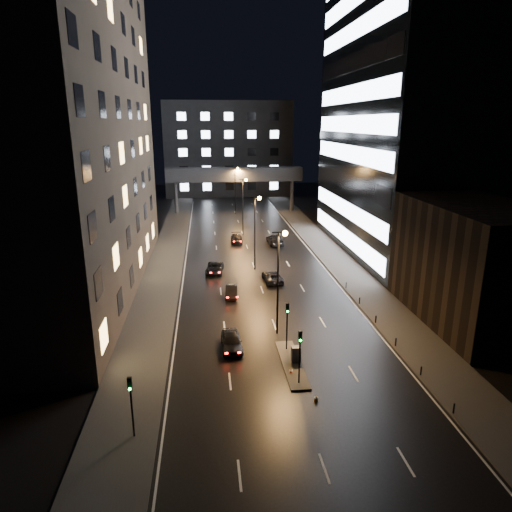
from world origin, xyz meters
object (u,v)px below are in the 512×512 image
object	(u,v)px
car_away_a	(231,341)
car_toward_a	(272,277)
car_away_c	(215,268)
car_toward_b	(275,240)
utility_cabinet	(296,354)
car_away_d	(237,239)
car_away_b	(231,291)

from	to	relation	value
car_away_a	car_toward_a	xyz separation A→B (m)	(6.22, 17.38, -0.10)
car_away_c	car_toward_b	size ratio (longest dim) A/B	0.83
car_away_c	car_toward_a	xyz separation A→B (m)	(7.23, -4.43, 0.00)
utility_cabinet	car_away_a	bearing A→B (deg)	150.25
car_away_a	car_away_d	xyz separation A→B (m)	(3.06, 37.61, -0.08)
car_toward_a	utility_cabinet	size ratio (longest dim) A/B	3.51
car_away_c	car_toward_b	xyz separation A→B (m)	(10.33, 13.93, 0.17)
car_away_a	utility_cabinet	xyz separation A→B (m)	(5.26, -3.04, 0.07)
car_away_a	car_toward_b	world-z (taller)	car_toward_b
car_toward_a	utility_cabinet	world-z (taller)	utility_cabinet
car_away_b	car_away_d	distance (m)	24.88
car_away_a	car_away_b	xyz separation A→B (m)	(0.74, 12.84, -0.12)
car_away_b	car_toward_b	bearing A→B (deg)	73.87
car_away_d	utility_cabinet	distance (m)	40.72
car_toward_a	car_away_a	bearing A→B (deg)	67.12
car_away_c	car_toward_a	distance (m)	8.47
car_toward_a	car_away_c	bearing A→B (deg)	-34.68
car_away_b	utility_cabinet	bearing A→B (deg)	-69.72
car_away_b	car_away_d	bearing A→B (deg)	89.08
car_away_a	car_away_d	size ratio (longest dim) A/B	0.95
car_away_a	car_away_c	size ratio (longest dim) A/B	0.94
car_toward_a	car_toward_b	world-z (taller)	car_toward_b
utility_cabinet	car_away_c	bearing A→B (deg)	104.46
car_away_b	car_toward_a	world-z (taller)	car_toward_a
utility_cabinet	car_away_b	bearing A→B (deg)	106.19
car_away_a	car_away_b	distance (m)	12.86
car_away_d	car_away_a	bearing A→B (deg)	-93.32
utility_cabinet	car_away_d	bearing A→B (deg)	93.42
car_away_c	car_toward_b	world-z (taller)	car_toward_b
car_away_d	car_toward_a	world-z (taller)	car_away_d
car_toward_a	utility_cabinet	xyz separation A→B (m)	(-0.97, -20.43, 0.17)
car_away_d	car_toward_b	bearing A→B (deg)	-15.28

